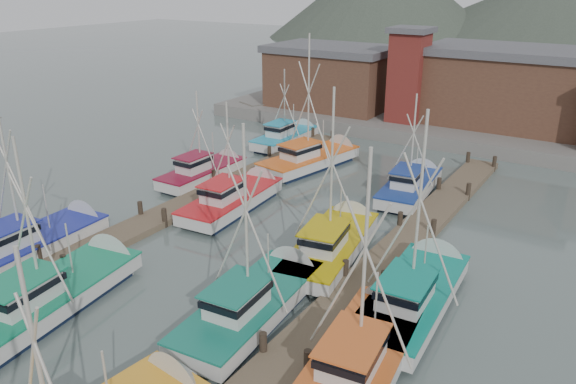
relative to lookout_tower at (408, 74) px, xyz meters
The scene contains 20 objects.
ground 33.52m from the lookout_tower, 86.53° to the right, with size 260.00×260.00×0.00m, color #4F5F5B.
dock_left 29.87m from the lookout_tower, 99.80° to the right, with size 2.30×46.00×1.50m.
dock_right 30.79m from the lookout_tower, 72.73° to the right, with size 2.30×46.00×1.50m.
quay 6.67m from the lookout_tower, 63.43° to the left, with size 44.00×16.00×1.20m, color slate.
shed_left 9.30m from the lookout_tower, 167.47° to the left, with size 12.72×8.48×6.20m.
shed_center 8.99m from the lookout_tower, 26.57° to the left, with size 14.84×9.54×6.90m.
lookout_tower is the anchor object (origin of this frame).
distant_hills 90.40m from the lookout_tower, 96.85° to the left, with size 175.00×140.00×42.00m.
boat_4 37.23m from the lookout_tower, 93.25° to the right, with size 4.50×10.36×9.08m.
boat_5 33.46m from the lookout_tower, 79.58° to the right, with size 3.85×9.40×9.63m.
boat_6 35.38m from the lookout_tower, 102.21° to the right, with size 4.02×9.65×9.78m.
boat_7 35.52m from the lookout_tower, 70.88° to the right, with size 3.96×9.57×9.79m.
boat_8 23.91m from the lookout_tower, 95.51° to the right, with size 3.41×9.11×7.80m.
boat_9 26.84m from the lookout_tower, 76.59° to the right, with size 4.29×9.55×9.95m.
boat_10 22.10m from the lookout_tower, 109.67° to the right, with size 3.01×7.97×7.26m.
boat_11 30.86m from the lookout_tower, 67.56° to the right, with size 4.09×9.65×10.08m.
boat_12 14.38m from the lookout_tower, 99.37° to the right, with size 4.66×9.82×11.03m.
boat_13 17.00m from the lookout_tower, 66.76° to the right, with size 3.36×8.59×7.72m.
boat_14 12.64m from the lookout_tower, 128.68° to the right, with size 3.06×8.23×7.33m.
gull_far 26.52m from the lookout_tower, 86.91° to the right, with size 1.55×0.63×0.24m.
Camera 1 is at (16.53, -16.78, 14.03)m, focal length 35.00 mm.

